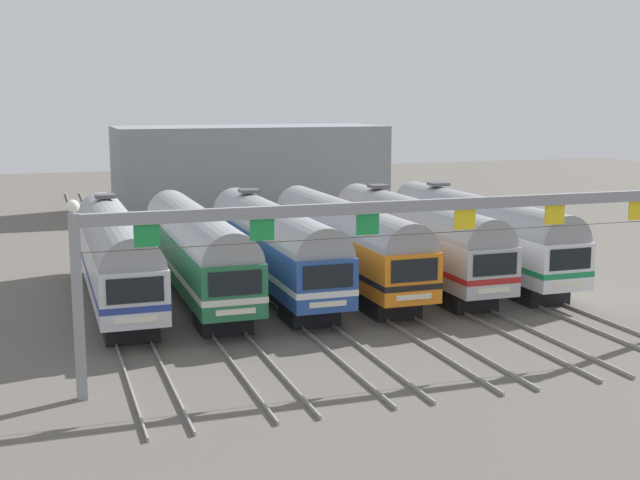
% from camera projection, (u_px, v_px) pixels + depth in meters
% --- Properties ---
extents(ground_plane, '(160.00, 160.00, 0.00)m').
position_uv_depth(ground_plane, '(309.00, 289.00, 45.53)').
color(ground_plane, '#5B564F').
extents(track_bed, '(22.01, 70.00, 0.15)m').
position_uv_depth(track_bed, '(238.00, 239.00, 61.39)').
color(track_bed, gray).
rests_on(track_bed, ground).
extents(commuter_train_silver, '(2.88, 18.06, 5.05)m').
position_uv_depth(commuter_train_silver, '(115.00, 252.00, 41.83)').
color(commuter_train_silver, silver).
rests_on(commuter_train_silver, ground).
extents(commuter_train_green, '(2.88, 18.06, 4.77)m').
position_uv_depth(commuter_train_green, '(196.00, 247.00, 43.13)').
color(commuter_train_green, '#236B42').
rests_on(commuter_train_green, ground).
extents(commuter_train_blue, '(2.88, 18.06, 5.05)m').
position_uv_depth(commuter_train_blue, '(272.00, 243.00, 44.43)').
color(commuter_train_blue, '#284C9E').
rests_on(commuter_train_blue, ground).
extents(commuter_train_orange, '(2.88, 18.06, 4.77)m').
position_uv_depth(commuter_train_orange, '(345.00, 239.00, 45.72)').
color(commuter_train_orange, orange).
rests_on(commuter_train_orange, ground).
extents(commuter_train_stainless, '(2.88, 18.06, 5.05)m').
position_uv_depth(commuter_train_stainless, '(413.00, 235.00, 47.02)').
color(commuter_train_stainless, '#B2B5BA').
rests_on(commuter_train_stainless, ground).
extents(commuter_train_white, '(2.88, 18.06, 5.05)m').
position_uv_depth(commuter_train_white, '(477.00, 231.00, 48.32)').
color(commuter_train_white, white).
rests_on(commuter_train_white, ground).
extents(catenary_gantry, '(25.75, 0.44, 6.97)m').
position_uv_depth(catenary_gantry, '(417.00, 229.00, 32.03)').
color(catenary_gantry, gray).
rests_on(catenary_gantry, ground).
extents(maintenance_building, '(24.82, 10.00, 7.73)m').
position_uv_depth(maintenance_building, '(249.00, 167.00, 78.80)').
color(maintenance_building, gray).
rests_on(maintenance_building, ground).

